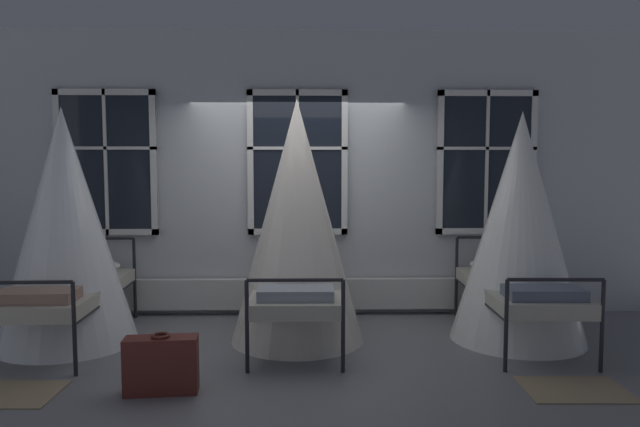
{
  "coord_description": "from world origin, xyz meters",
  "views": [
    {
      "loc": [
        0.12,
        -5.87,
        1.76
      ],
      "look_at": [
        0.24,
        -0.13,
        1.29
      ],
      "focal_mm": 32.71,
      "sensor_mm": 36.0,
      "label": 1
    }
  ],
  "objects_px": {
    "cot_second": "(297,225)",
    "cot_first": "(65,231)",
    "cot_third": "(519,231)",
    "suitcase_dark": "(161,365)"
  },
  "relations": [
    {
      "from": "cot_second",
      "to": "cot_first",
      "type": "bearing_deg",
      "value": 91.53
    },
    {
      "from": "cot_second",
      "to": "suitcase_dark",
      "type": "bearing_deg",
      "value": 143.12
    },
    {
      "from": "suitcase_dark",
      "to": "cot_third",
      "type": "bearing_deg",
      "value": 17.07
    },
    {
      "from": "cot_first",
      "to": "suitcase_dark",
      "type": "relative_size",
      "value": 4.05
    },
    {
      "from": "cot_third",
      "to": "suitcase_dark",
      "type": "xyz_separation_m",
      "value": [
        -3.26,
        -1.34,
        -0.89
      ]
    },
    {
      "from": "cot_third",
      "to": "suitcase_dark",
      "type": "relative_size",
      "value": 4.0
    },
    {
      "from": "cot_second",
      "to": "cot_third",
      "type": "distance_m",
      "value": 2.23
    },
    {
      "from": "cot_first",
      "to": "cot_second",
      "type": "height_order",
      "value": "cot_second"
    },
    {
      "from": "cot_first",
      "to": "cot_third",
      "type": "relative_size",
      "value": 1.01
    },
    {
      "from": "cot_first",
      "to": "cot_second",
      "type": "distance_m",
      "value": 2.28
    }
  ]
}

